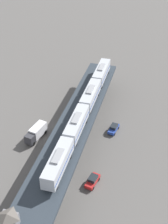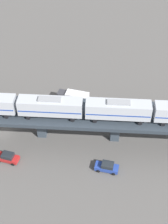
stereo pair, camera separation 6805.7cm
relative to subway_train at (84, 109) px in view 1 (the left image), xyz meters
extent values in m
plane|color=#514F4C|center=(1.47, 17.28, -9.28)|extent=(400.00, 400.00, 0.00)
cube|color=#283039|center=(1.47, 17.28, -2.94)|extent=(8.78, 92.03, 0.80)
cube|color=#333D47|center=(1.31, -21.22, -6.31)|extent=(1.81, 1.81, 5.94)
cube|color=#333D47|center=(1.37, -6.22, -6.31)|extent=(1.81, 1.81, 5.94)
cube|color=#333D47|center=(1.44, 8.78, -6.31)|extent=(1.81, 1.81, 5.94)
cube|color=#333D47|center=(1.50, 23.78, -6.31)|extent=(1.81, 1.81, 5.94)
cube|color=#ADB2BA|center=(-0.08, -18.90, 0.00)|extent=(2.85, 12.01, 3.10)
cube|color=navy|center=(-0.08, -18.90, -0.30)|extent=(2.89, 11.77, 0.24)
cube|color=gray|center=(-0.08, -18.90, 1.73)|extent=(1.42, 4.21, 0.36)
cylinder|color=black|center=(-1.29, -23.09, -2.12)|extent=(0.22, 0.84, 0.84)
cylinder|color=black|center=(1.09, -23.10, -2.12)|extent=(0.22, 0.84, 0.84)
cylinder|color=black|center=(-1.25, -14.69, -2.12)|extent=(0.22, 0.84, 0.84)
cylinder|color=black|center=(1.13, -14.70, -2.12)|extent=(0.22, 0.84, 0.84)
cube|color=#ADB2BA|center=(-0.03, -6.30, 0.00)|extent=(2.85, 12.01, 3.10)
cube|color=navy|center=(-0.03, -6.30, -0.30)|extent=(2.89, 11.77, 0.24)
cube|color=gray|center=(-0.03, -6.30, 1.73)|extent=(1.42, 4.21, 0.36)
cylinder|color=black|center=(-1.23, -10.49, -2.12)|extent=(0.22, 0.84, 0.84)
cylinder|color=black|center=(1.15, -10.50, -2.12)|extent=(0.22, 0.84, 0.84)
cylinder|color=black|center=(-1.20, -2.10, -2.12)|extent=(0.22, 0.84, 0.84)
cylinder|color=black|center=(1.18, -2.10, -2.12)|extent=(0.22, 0.84, 0.84)
cube|color=#ADB2BA|center=(0.03, 6.30, 0.00)|extent=(2.85, 12.01, 3.10)
cube|color=navy|center=(0.03, 6.30, -0.30)|extent=(2.89, 11.77, 0.24)
cube|color=gray|center=(0.03, 6.30, 1.73)|extent=(1.42, 4.21, 0.36)
cylinder|color=black|center=(-1.18, 2.10, -2.12)|extent=(0.22, 0.84, 0.84)
cylinder|color=black|center=(1.20, 2.10, -2.12)|extent=(0.22, 0.84, 0.84)
cylinder|color=black|center=(-1.15, 10.50, -2.12)|extent=(0.22, 0.84, 0.84)
cylinder|color=black|center=(1.23, 10.49, -2.12)|extent=(0.22, 0.84, 0.84)
cube|color=#ADB2BA|center=(0.08, 18.90, 0.00)|extent=(2.85, 12.01, 3.10)
cube|color=navy|center=(0.08, 18.90, -0.30)|extent=(2.89, 11.77, 0.24)
cube|color=gray|center=(0.08, 18.90, 1.73)|extent=(1.42, 4.21, 0.36)
cylinder|color=black|center=(-1.13, 14.70, -2.12)|extent=(0.22, 0.84, 0.84)
cylinder|color=black|center=(1.25, 14.69, -2.12)|extent=(0.22, 0.84, 0.84)
cylinder|color=black|center=(-1.09, 23.10, -2.12)|extent=(0.22, 0.84, 0.84)
cylinder|color=black|center=(1.29, 23.09, -2.12)|extent=(0.22, 0.84, 0.84)
cube|color=slate|center=(3.94, 32.88, -1.29)|extent=(2.81, 2.81, 2.50)
pyramid|color=#4C4742|center=(3.94, 32.88, 0.41)|extent=(3.23, 3.23, 0.90)
cube|color=#AD1E1E|center=(-5.84, 14.34, -8.55)|extent=(2.68, 4.68, 0.80)
cube|color=#1E2328|center=(-5.87, 14.20, -7.77)|extent=(2.06, 2.49, 0.76)
cylinder|color=black|center=(-6.97, 13.12, -8.95)|extent=(0.37, 0.70, 0.66)
cylinder|color=black|center=(-5.30, 12.77, -8.95)|extent=(0.37, 0.70, 0.66)
cylinder|color=black|center=(-6.38, 15.92, -8.95)|extent=(0.37, 0.70, 0.66)
cylinder|color=black|center=(-4.71, 15.57, -8.95)|extent=(0.37, 0.70, 0.66)
cube|color=#233D93|center=(-6.85, -4.70, -8.55)|extent=(2.50, 4.64, 0.80)
cube|color=#1E2328|center=(-6.88, -4.85, -7.77)|extent=(1.98, 2.44, 0.76)
cylinder|color=black|center=(-7.93, -5.97, -8.95)|extent=(0.35, 0.69, 0.66)
cylinder|color=black|center=(-6.25, -6.26, -8.95)|extent=(0.35, 0.69, 0.66)
cylinder|color=black|center=(-7.46, -3.15, -8.95)|extent=(0.35, 0.69, 0.66)
cylinder|color=black|center=(-5.77, -3.43, -8.95)|extent=(0.35, 0.69, 0.66)
cube|color=#333338|center=(12.40, 5.87, -7.63)|extent=(2.56, 2.41, 2.30)
cube|color=silver|center=(11.66, 2.35, -7.43)|extent=(3.32, 5.56, 2.70)
cylinder|color=black|center=(13.37, 5.67, -8.78)|extent=(0.55, 1.05, 1.00)
cylinder|color=black|center=(11.43, 6.07, -8.78)|extent=(0.55, 1.05, 1.00)
cylinder|color=black|center=(12.35, 0.61, -8.78)|extent=(0.55, 1.05, 1.00)
cylinder|color=black|center=(10.33, 1.03, -8.78)|extent=(0.55, 1.05, 1.00)
camera|label=1|loc=(-16.21, 59.47, 43.35)|focal=50.00mm
camera|label=2|loc=(-43.06, -2.86, 38.29)|focal=50.00mm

